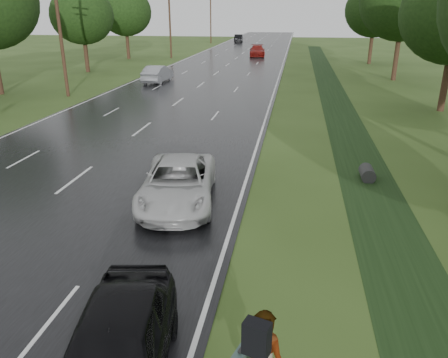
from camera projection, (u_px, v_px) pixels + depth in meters
name	position (u px, v px, depth m)	size (l,w,h in m)	color
road	(224.00, 68.00, 51.45)	(14.00, 180.00, 0.04)	black
edge_stripe_east	(281.00, 69.00, 50.43)	(0.12, 180.00, 0.01)	silver
edge_stripe_west	(169.00, 66.00, 52.45)	(0.12, 180.00, 0.01)	silver
center_line	(224.00, 67.00, 51.44)	(0.12, 180.00, 0.01)	silver
drainage_ditch	(346.00, 125.00, 25.52)	(2.20, 120.00, 0.56)	black
utility_pole_mid	(59.00, 27.00, 32.54)	(1.60, 0.26, 10.00)	#392217
utility_pole_far	(170.00, 19.00, 60.16)	(1.60, 0.26, 10.00)	#392217
utility_pole_distant	(211.00, 16.00, 87.77)	(1.60, 0.26, 10.00)	#392217
tree_east_d	(404.00, 1.00, 39.77)	(8.00, 8.00, 10.76)	#392217
tree_east_f	(375.00, 10.00, 52.98)	(7.20, 7.20, 9.62)	#392217
tree_west_d	(82.00, 15.00, 45.95)	(6.60, 6.60, 8.80)	#392217
tree_west_f	(125.00, 12.00, 58.81)	(7.00, 7.00, 9.29)	#392217
white_pickup	(178.00, 183.00, 15.08)	(2.42, 5.25, 1.46)	#B8B8B8
dark_sedan	(116.00, 351.00, 7.56)	(1.84, 4.58, 1.56)	black
silver_sedan	(158.00, 74.00, 40.63)	(1.63, 4.67, 1.54)	gray
far_car_red	(257.00, 51.00, 63.56)	(2.17, 5.33, 1.55)	maroon
far_car_dark	(239.00, 38.00, 92.44)	(1.65, 4.74, 1.56)	black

